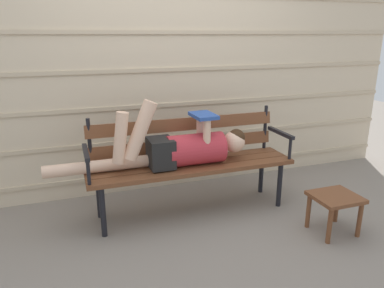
% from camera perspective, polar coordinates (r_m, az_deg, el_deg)
% --- Properties ---
extents(ground_plane, '(12.00, 12.00, 0.00)m').
position_cam_1_polar(ground_plane, '(3.23, 0.39, -11.05)').
color(ground_plane, gray).
extents(house_siding, '(5.14, 0.08, 2.38)m').
position_cam_1_polar(house_siding, '(3.55, -3.61, 11.71)').
color(house_siding, beige).
rests_on(house_siding, ground).
extents(park_bench, '(1.78, 0.43, 0.87)m').
position_cam_1_polar(park_bench, '(3.14, -0.40, -2.01)').
color(park_bench, brown).
rests_on(park_bench, ground).
extents(reclining_person, '(1.69, 0.26, 0.60)m').
position_cam_1_polar(reclining_person, '(3.01, -2.02, -0.52)').
color(reclining_person, '#B72D38').
extents(footstool, '(0.35, 0.32, 0.32)m').
position_cam_1_polar(footstool, '(3.07, 21.65, -8.62)').
color(footstool, brown).
rests_on(footstool, ground).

